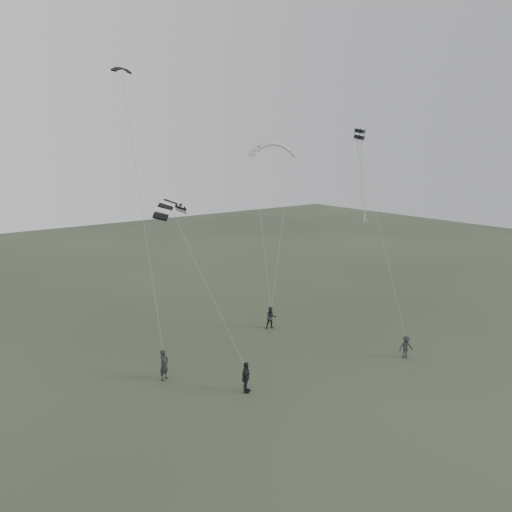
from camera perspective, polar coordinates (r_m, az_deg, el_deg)
ground at (r=32.81m, az=4.27°, el=-13.57°), size 140.00×140.00×0.00m
flyer_left at (r=32.47m, az=-10.45°, el=-12.13°), size 0.85×0.73×1.96m
flyer_right at (r=40.35m, az=1.73°, el=-7.07°), size 1.09×1.00×1.80m
flyer_center at (r=30.48m, az=-1.16°, el=-13.69°), size 1.18×1.00×1.89m
flyer_far at (r=36.53m, az=16.78°, el=-9.92°), size 1.18×0.94×1.60m
kite_dark_small at (r=37.26m, az=-15.13°, el=20.00°), size 1.57×0.97×0.60m
kite_pale_large at (r=45.16m, az=1.91°, el=12.74°), size 4.37×3.27×1.92m
kite_striped at (r=30.37m, az=-9.66°, el=6.09°), size 3.38×2.95×1.47m
kite_box at (r=37.87m, az=11.75°, el=13.47°), size 0.85×0.91×0.80m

